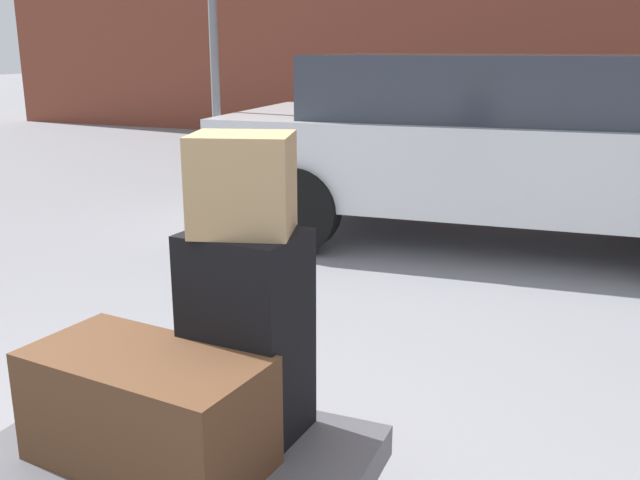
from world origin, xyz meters
name	(u,v)px	position (x,y,z in m)	size (l,w,h in m)	color
suitcase_black_front_left	(247,334)	(0.15, 0.26, 0.65)	(0.33, 0.27, 0.63)	black
duffel_bag_brown_front_right	(147,409)	(-0.03, 0.00, 0.50)	(0.67, 0.35, 0.33)	#51331E
duffel_bag_tan_topmost_pile	(243,184)	(0.15, 0.26, 1.11)	(0.28, 0.23, 0.28)	#9E7F56
parked_car	(500,143)	(0.31, 4.10, 0.76)	(4.41, 2.15, 1.42)	silver
no_parking_sign	(213,33)	(-1.95, 3.70, 1.59)	(0.49, 0.16, 2.58)	slate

